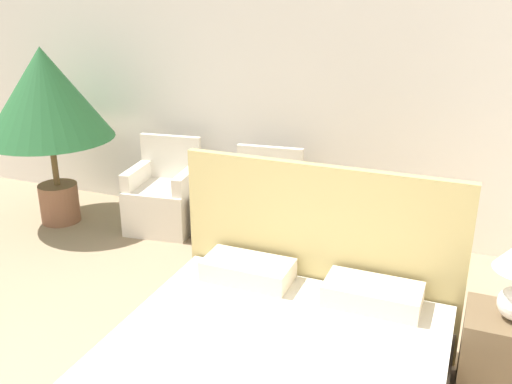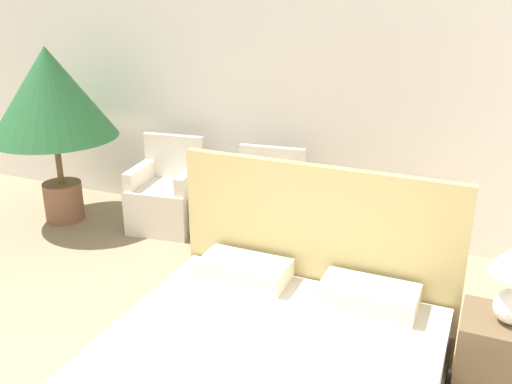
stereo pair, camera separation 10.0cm
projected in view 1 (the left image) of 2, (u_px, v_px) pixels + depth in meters
The scene contains 6 objects.
wall_back at pixel (287, 79), 5.31m from camera, with size 10.00×0.06×2.90m.
armchair_near_window_left at pixel (164, 201), 5.59m from camera, with size 0.69×0.66×0.88m.
armchair_near_window_right at pixel (263, 216), 5.22m from camera, with size 0.68×0.65×0.88m.
potted_palm at pixel (46, 99), 5.40m from camera, with size 1.23×1.23×1.75m.
nightstand at pixel (508, 361), 3.25m from camera, with size 0.52×0.41×0.57m.
side_table at pixel (209, 219), 5.38m from camera, with size 0.36×0.36×0.40m.
Camera 1 is at (1.75, -0.97, 2.34)m, focal length 40.00 mm.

